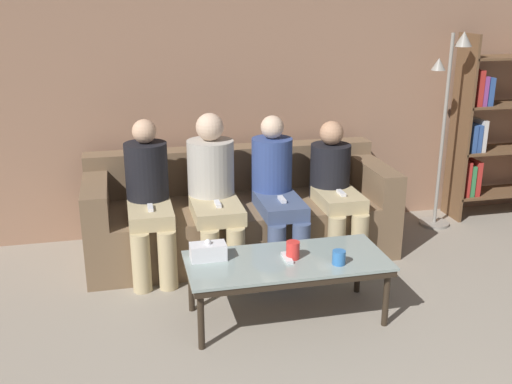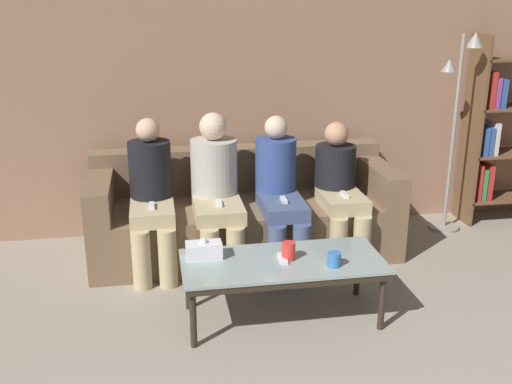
{
  "view_description": "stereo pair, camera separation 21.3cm",
  "coord_description": "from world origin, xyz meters",
  "px_view_note": "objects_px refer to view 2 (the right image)",
  "views": [
    {
      "loc": [
        -0.87,
        -0.91,
        1.97
      ],
      "look_at": [
        0.0,
        2.85,
        0.67
      ],
      "focal_mm": 42.0,
      "sensor_mm": 36.0,
      "label": 1
    },
    {
      "loc": [
        -0.66,
        -0.95,
        1.97
      ],
      "look_at": [
        0.0,
        2.85,
        0.67
      ],
      "focal_mm": 42.0,
      "sensor_mm": 36.0,
      "label": 2
    }
  ],
  "objects_px": {
    "bookshelf": "(504,132)",
    "seated_person_left_end": "(151,193)",
    "standing_lamp": "(457,113)",
    "cup_near_right": "(334,259)",
    "cup_near_left": "(289,251)",
    "seated_person_mid_right": "(279,188)",
    "seated_person_mid_left": "(216,187)",
    "tissue_box": "(204,250)",
    "coffee_table": "(282,266)",
    "seated_person_right_end": "(339,187)",
    "couch": "(243,215)",
    "game_remote": "(283,259)"
  },
  "relations": [
    {
      "from": "seated_person_left_end",
      "to": "seated_person_mid_right",
      "type": "distance_m",
      "value": 0.94
    },
    {
      "from": "cup_near_left",
      "to": "seated_person_mid_right",
      "type": "xyz_separation_m",
      "value": [
        0.12,
        0.87,
        0.12
      ]
    },
    {
      "from": "tissue_box",
      "to": "bookshelf",
      "type": "bearing_deg",
      "value": 25.04
    },
    {
      "from": "couch",
      "to": "bookshelf",
      "type": "xyz_separation_m",
      "value": [
        2.35,
        0.29,
        0.51
      ]
    },
    {
      "from": "cup_near_left",
      "to": "standing_lamp",
      "type": "xyz_separation_m",
      "value": [
        1.7,
        1.25,
        0.56
      ]
    },
    {
      "from": "bookshelf",
      "to": "seated_person_mid_right",
      "type": "distance_m",
      "value": 2.19
    },
    {
      "from": "seated_person_left_end",
      "to": "seated_person_mid_left",
      "type": "distance_m",
      "value": 0.47
    },
    {
      "from": "seated_person_right_end",
      "to": "bookshelf",
      "type": "bearing_deg",
      "value": 17.16
    },
    {
      "from": "bookshelf",
      "to": "standing_lamp",
      "type": "height_order",
      "value": "standing_lamp"
    },
    {
      "from": "couch",
      "to": "seated_person_left_end",
      "type": "bearing_deg",
      "value": -163.14
    },
    {
      "from": "coffee_table",
      "to": "standing_lamp",
      "type": "xyz_separation_m",
      "value": [
        1.74,
        1.26,
        0.66
      ]
    },
    {
      "from": "cup_near_left",
      "to": "cup_near_right",
      "type": "relative_size",
      "value": 1.28
    },
    {
      "from": "standing_lamp",
      "to": "seated_person_left_end",
      "type": "relative_size",
      "value": 1.5
    },
    {
      "from": "couch",
      "to": "bookshelf",
      "type": "height_order",
      "value": "bookshelf"
    },
    {
      "from": "tissue_box",
      "to": "game_remote",
      "type": "xyz_separation_m",
      "value": [
        0.47,
        -0.11,
        -0.04
      ]
    },
    {
      "from": "tissue_box",
      "to": "game_remote",
      "type": "height_order",
      "value": "tissue_box"
    },
    {
      "from": "coffee_table",
      "to": "seated_person_mid_left",
      "type": "bearing_deg",
      "value": 108.85
    },
    {
      "from": "couch",
      "to": "game_remote",
      "type": "bearing_deg",
      "value": -86.25
    },
    {
      "from": "standing_lamp",
      "to": "seated_person_right_end",
      "type": "height_order",
      "value": "standing_lamp"
    },
    {
      "from": "tissue_box",
      "to": "game_remote",
      "type": "relative_size",
      "value": 1.47
    },
    {
      "from": "cup_near_left",
      "to": "tissue_box",
      "type": "distance_m",
      "value": 0.52
    },
    {
      "from": "couch",
      "to": "tissue_box",
      "type": "height_order",
      "value": "couch"
    },
    {
      "from": "standing_lamp",
      "to": "cup_near_right",
      "type": "bearing_deg",
      "value": -136.22
    },
    {
      "from": "cup_near_right",
      "to": "seated_person_mid_left",
      "type": "height_order",
      "value": "seated_person_mid_left"
    },
    {
      "from": "seated_person_left_end",
      "to": "seated_person_mid_right",
      "type": "relative_size",
      "value": 1.01
    },
    {
      "from": "couch",
      "to": "seated_person_left_end",
      "type": "height_order",
      "value": "seated_person_left_end"
    },
    {
      "from": "bookshelf",
      "to": "seated_person_mid_left",
      "type": "height_order",
      "value": "bookshelf"
    },
    {
      "from": "seated_person_mid_right",
      "to": "seated_person_right_end",
      "type": "bearing_deg",
      "value": 1.52
    },
    {
      "from": "coffee_table",
      "to": "seated_person_right_end",
      "type": "distance_m",
      "value": 1.11
    },
    {
      "from": "game_remote",
      "to": "bookshelf",
      "type": "relative_size",
      "value": 0.09
    },
    {
      "from": "seated_person_left_end",
      "to": "seated_person_right_end",
      "type": "distance_m",
      "value": 1.41
    },
    {
      "from": "cup_near_left",
      "to": "seated_person_mid_left",
      "type": "xyz_separation_m",
      "value": [
        -0.35,
        0.9,
        0.15
      ]
    },
    {
      "from": "tissue_box",
      "to": "standing_lamp",
      "type": "distance_m",
      "value": 2.55
    },
    {
      "from": "bookshelf",
      "to": "seated_person_left_end",
      "type": "xyz_separation_m",
      "value": [
        -3.05,
        -0.5,
        -0.21
      ]
    },
    {
      "from": "coffee_table",
      "to": "tissue_box",
      "type": "relative_size",
      "value": 5.64
    },
    {
      "from": "seated_person_left_end",
      "to": "seated_person_mid_left",
      "type": "relative_size",
      "value": 0.98
    },
    {
      "from": "game_remote",
      "to": "bookshelf",
      "type": "xyz_separation_m",
      "value": [
        2.27,
        1.4,
        0.39
      ]
    },
    {
      "from": "seated_person_mid_left",
      "to": "seated_person_mid_right",
      "type": "height_order",
      "value": "seated_person_mid_left"
    },
    {
      "from": "seated_person_mid_right",
      "to": "seated_person_right_end",
      "type": "xyz_separation_m",
      "value": [
        0.47,
        0.01,
        -0.03
      ]
    },
    {
      "from": "seated_person_mid_left",
      "to": "tissue_box",
      "type": "bearing_deg",
      "value": -101.69
    },
    {
      "from": "coffee_table",
      "to": "seated_person_left_end",
      "type": "bearing_deg",
      "value": 130.88
    },
    {
      "from": "tissue_box",
      "to": "seated_person_mid_left",
      "type": "relative_size",
      "value": 0.19
    },
    {
      "from": "cup_near_left",
      "to": "seated_person_mid_left",
      "type": "distance_m",
      "value": 0.97
    },
    {
      "from": "couch",
      "to": "cup_near_right",
      "type": "relative_size",
      "value": 27.04
    },
    {
      "from": "couch",
      "to": "seated_person_right_end",
      "type": "height_order",
      "value": "seated_person_right_end"
    },
    {
      "from": "cup_near_left",
      "to": "cup_near_right",
      "type": "xyz_separation_m",
      "value": [
        0.25,
        -0.14,
        -0.01
      ]
    },
    {
      "from": "bookshelf",
      "to": "seated_person_left_end",
      "type": "height_order",
      "value": "bookshelf"
    },
    {
      "from": "coffee_table",
      "to": "cup_near_right",
      "type": "distance_m",
      "value": 0.33
    },
    {
      "from": "game_remote",
      "to": "tissue_box",
      "type": "bearing_deg",
      "value": 166.27
    },
    {
      "from": "couch",
      "to": "seated_person_left_end",
      "type": "xyz_separation_m",
      "value": [
        -0.7,
        -0.21,
        0.29
      ]
    }
  ]
}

